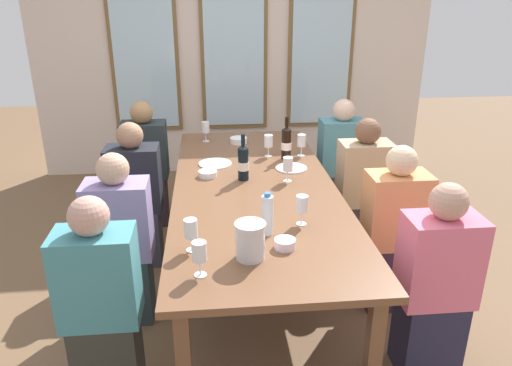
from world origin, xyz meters
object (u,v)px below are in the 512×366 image
(metal_pitcher, at_px, (250,240))
(wine_glass_4, at_px, (288,165))
(wine_glass_5, at_px, (191,229))
(wine_glass_6, at_px, (199,252))
(seated_person_4, at_px, (121,244))
(seated_person_6, at_px, (136,199))
(wine_glass_0, at_px, (302,205))
(wine_glass_2, at_px, (301,141))
(seated_person_2, at_px, (101,306))
(tasting_bowl_1, at_px, (285,244))
(seated_person_7, at_px, (362,193))
(wine_bottle_1, at_px, (286,143))
(water_bottle, at_px, (267,215))
(wine_glass_3, at_px, (205,128))
(dining_table, at_px, (255,194))
(seated_person_1, at_px, (340,164))
(seated_person_5, at_px, (393,233))
(seated_person_3, at_px, (435,287))
(wine_bottle_0, at_px, (243,162))
(wine_glass_1, at_px, (268,141))
(white_plate_1, at_px, (215,164))
(tasting_bowl_0, at_px, (208,174))
(seated_person_0, at_px, (146,168))
(white_plate_0, at_px, (291,168))
(tasting_bowl_2, at_px, (239,140))

(metal_pitcher, xyz_separation_m, wine_glass_4, (0.35, 1.00, 0.03))
(wine_glass_5, relative_size, wine_glass_6, 1.00)
(seated_person_4, bearing_deg, seated_person_6, 90.00)
(wine_glass_4, height_order, seated_person_6, seated_person_6)
(wine_glass_0, bearing_deg, wine_glass_6, -139.98)
(wine_glass_2, relative_size, seated_person_2, 0.16)
(tasting_bowl_1, xyz_separation_m, seated_person_7, (0.78, 1.14, -0.24))
(wine_bottle_1, xyz_separation_m, seated_person_6, (-1.15, -0.19, -0.34))
(water_bottle, relative_size, seated_person_4, 0.22)
(wine_glass_3, bearing_deg, seated_person_2, -104.57)
(dining_table, bearing_deg, wine_glass_3, 106.99)
(wine_glass_4, xyz_separation_m, seated_person_1, (0.62, 0.89, -0.34))
(wine_glass_2, distance_m, seated_person_5, 1.10)
(seated_person_3, bearing_deg, water_bottle, 161.99)
(wine_bottle_0, relative_size, wine_glass_0, 1.88)
(wine_bottle_1, distance_m, wine_glass_1, 0.15)
(white_plate_1, bearing_deg, wine_glass_0, -66.28)
(dining_table, relative_size, seated_person_4, 2.40)
(seated_person_3, distance_m, seated_person_6, 2.15)
(wine_bottle_1, bearing_deg, seated_person_2, -127.45)
(tasting_bowl_0, bearing_deg, wine_glass_6, -91.88)
(wine_glass_3, distance_m, seated_person_2, 2.12)
(seated_person_0, distance_m, seated_person_2, 1.99)
(white_plate_0, distance_m, seated_person_1, 0.87)
(wine_glass_0, height_order, seated_person_7, seated_person_7)
(seated_person_5, bearing_deg, wine_glass_1, 125.21)
(seated_person_1, xyz_separation_m, seated_person_4, (-1.71, -1.28, 0.00))
(seated_person_4, bearing_deg, wine_glass_3, 69.42)
(wine_glass_3, bearing_deg, seated_person_6, -126.28)
(tasting_bowl_2, distance_m, water_bottle, 1.68)
(tasting_bowl_0, xyz_separation_m, wine_glass_2, (0.74, 0.39, 0.10))
(wine_glass_5, distance_m, seated_person_2, 0.58)
(white_plate_1, height_order, wine_glass_1, wine_glass_1)
(seated_person_0, relative_size, seated_person_5, 1.00)
(seated_person_1, distance_m, seated_person_7, 0.66)
(tasting_bowl_1, height_order, wine_glass_3, wine_glass_3)
(wine_glass_0, bearing_deg, wine_glass_5, -158.72)
(wine_glass_1, bearing_deg, wine_glass_2, -2.81)
(dining_table, xyz_separation_m, seated_person_7, (0.85, 0.29, -0.15))
(wine_bottle_0, distance_m, seated_person_4, 0.97)
(white_plate_1, relative_size, wine_bottle_1, 0.75)
(seated_person_0, distance_m, seated_person_4, 1.37)
(metal_pitcher, relative_size, seated_person_6, 0.17)
(tasting_bowl_0, bearing_deg, wine_bottle_1, 28.49)
(tasting_bowl_0, height_order, water_bottle, water_bottle)
(wine_glass_2, height_order, wine_glass_3, same)
(wine_glass_2, bearing_deg, dining_table, -125.44)
(seated_person_4, bearing_deg, seated_person_7, 20.19)
(wine_glass_0, xyz_separation_m, seated_person_5, (0.65, 0.23, -0.34))
(wine_glass_3, bearing_deg, wine_glass_1, -42.76)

